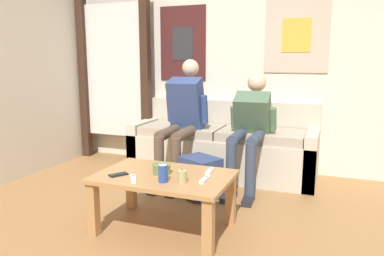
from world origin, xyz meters
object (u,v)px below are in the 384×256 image
ceramic_bowl (162,168)px  game_controller_near_right (133,179)px  person_seated_teen (250,125)px  coffee_table (164,184)px  pillar_candle (182,176)px  person_seated_adult (182,115)px  game_controller_near_left (210,171)px  backpack (199,178)px  cell_phone (118,175)px  drink_can_blue (163,173)px  couch (223,148)px  game_controller_far_center (205,179)px

ceramic_bowl → game_controller_near_right: bearing=-117.9°
person_seated_teen → ceramic_bowl: (-0.41, -1.16, -0.16)m
coffee_table → pillar_candle: (0.19, -0.12, 0.12)m
pillar_candle → person_seated_adult: bearing=112.3°
person_seated_adult → game_controller_near_left: bearing=-57.5°
backpack → cell_phone: cell_phone is taller
drink_can_blue → ceramic_bowl: bearing=118.5°
couch → game_controller_far_center: bearing=-78.1°
couch → game_controller_near_right: size_ratio=14.61×
backpack → game_controller_near_left: size_ratio=2.95×
cell_phone → ceramic_bowl: bearing=28.2°
person_seated_teen → game_controller_near_left: person_seated_teen is taller
game_controller_far_center → cell_phone: bearing=-171.1°
coffee_table → game_controller_near_right: bearing=-124.6°
person_seated_adult → backpack: 0.76m
game_controller_near_right → game_controller_near_left: bearing=39.7°
pillar_candle → drink_can_blue: drink_can_blue is taller
couch → person_seated_teen: person_seated_teen is taller
backpack → game_controller_far_center: (0.32, -0.76, 0.26)m
game_controller_far_center → cell_phone: size_ratio=0.97×
person_seated_adult → ceramic_bowl: bearing=-75.1°
person_seated_adult → game_controller_far_center: (0.67, -1.20, -0.25)m
backpack → pillar_candle: bearing=-78.2°
couch → ceramic_bowl: 1.51m
game_controller_near_right → coffee_table: bearing=55.4°
coffee_table → pillar_candle: bearing=-30.6°
couch → drink_can_blue: couch is taller
couch → pillar_candle: couch is taller
pillar_candle → game_controller_far_center: pillar_candle is taller
coffee_table → cell_phone: size_ratio=6.63×
game_controller_near_right → game_controller_far_center: (0.48, 0.17, 0.00)m
backpack → pillar_candle: 0.91m
game_controller_near_left → game_controller_far_center: bearing=-81.7°
backpack → drink_can_blue: 0.94m
couch → person_seated_adult: bearing=-134.1°
pillar_candle → drink_can_blue: size_ratio=0.77×
coffee_table → person_seated_adult: (-0.33, 1.17, 0.34)m
coffee_table → drink_can_blue: bearing=-66.5°
person_seated_adult → game_controller_near_left: (0.64, -1.00, -0.25)m
drink_can_blue → game_controller_near_right: size_ratio=0.89×
game_controller_far_center → ceramic_bowl: bearing=172.1°
couch → person_seated_teen: size_ratio=1.79×
coffee_table → game_controller_near_left: bearing=28.4°
person_seated_teen → cell_phone: (-0.69, -1.31, -0.20)m
person_seated_adult → person_seated_teen: size_ratio=1.12×
coffee_table → backpack: size_ratio=2.31×
couch → person_seated_teen: 0.61m
person_seated_adult → backpack: (0.35, -0.44, -0.51)m
couch → backpack: 0.80m
person_seated_teen → pillar_candle: person_seated_teen is taller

